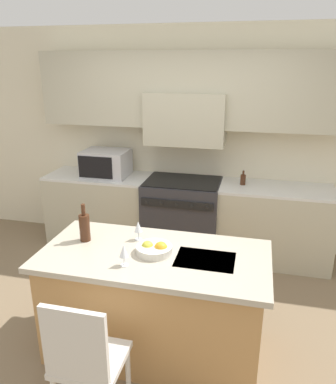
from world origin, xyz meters
name	(u,v)px	position (x,y,z in m)	size (l,w,h in m)	color
ground_plane	(146,332)	(0.00, 0.00, 0.00)	(10.00, 10.00, 0.00)	#7A664C
back_cabinetry	(188,122)	(0.00, 1.86, 1.59)	(10.00, 0.46, 2.70)	beige
back_counter	(183,216)	(0.00, 1.60, 0.46)	(3.49, 0.62, 0.92)	#B2AD93
range_stove	(182,216)	(0.00, 1.58, 0.47)	(0.91, 0.70, 0.93)	#2D2D33
microwave	(106,163)	(-0.98, 1.60, 1.08)	(0.55, 0.44, 0.32)	#B7B7BC
kitchen_island	(155,302)	(0.12, -0.15, 0.45)	(1.77, 0.88, 0.89)	#B7844C
island_chair	(85,359)	(-0.09, -0.97, 0.57)	(0.42, 0.40, 1.00)	beige
wine_bottle	(85,227)	(-0.49, -0.07, 1.01)	(0.09, 0.09, 0.32)	#422314
wine_glass_near	(124,252)	(-0.04, -0.38, 1.00)	(0.07, 0.07, 0.17)	white
wine_glass_far	(138,227)	(-0.06, 0.04, 1.00)	(0.07, 0.07, 0.17)	white
fruit_bowl	(155,249)	(0.13, -0.14, 0.92)	(0.28, 0.28, 0.10)	silver
oil_bottle_on_counter	(243,179)	(0.71, 1.63, 0.98)	(0.06, 0.06, 0.17)	#422314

